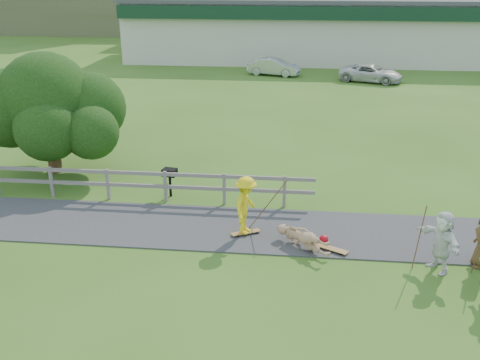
{
  "coord_description": "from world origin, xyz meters",
  "views": [
    {
      "loc": [
        2.26,
        -12.96,
        7.4
      ],
      "look_at": [
        0.67,
        2.0,
        1.42
      ],
      "focal_mm": 40.0,
      "sensor_mm": 36.0,
      "label": 1
    }
  ],
  "objects": [
    {
      "name": "car_silver",
      "position": [
        0.55,
        26.7,
        0.63
      ],
      "size": [
        4.02,
        2.27,
        1.26
      ],
      "primitive_type": "imported",
      "rotation": [
        0.0,
        0.0,
        1.31
      ],
      "color": "#B2B5BA",
      "rests_on": "ground"
    },
    {
      "name": "skater_rider",
      "position": [
        0.93,
        1.14,
        0.88
      ],
      "size": [
        0.91,
        1.26,
        1.76
      ],
      "primitive_type": "imported",
      "rotation": [
        0.0,
        0.0,
        1.32
      ],
      "color": "yellow",
      "rests_on": "ground"
    },
    {
      "name": "longboard_rider",
      "position": [
        0.93,
        1.14,
        0.05
      ],
      "size": [
        0.88,
        0.6,
        0.1
      ],
      "primitive_type": null,
      "rotation": [
        0.0,
        0.0,
        0.48
      ],
      "color": "brown",
      "rests_on": "ground"
    },
    {
      "name": "car_white",
      "position": [
        7.37,
        24.99,
        0.59
      ],
      "size": [
        4.69,
        3.24,
        1.19
      ],
      "primitive_type": "imported",
      "rotation": [
        0.0,
        0.0,
        1.24
      ],
      "color": "silver",
      "rests_on": "ground"
    },
    {
      "name": "strip_mall",
      "position": [
        4.0,
        34.94,
        2.58
      ],
      "size": [
        32.5,
        10.75,
        5.1
      ],
      "color": "beige",
      "rests_on": "ground"
    },
    {
      "name": "tree",
      "position": [
        -6.96,
        5.68,
        1.94
      ],
      "size": [
        5.59,
        5.59,
        3.87
      ],
      "primitive_type": null,
      "color": "black",
      "rests_on": "ground"
    },
    {
      "name": "path",
      "position": [
        0.0,
        1.5,
        0.02
      ],
      "size": [
        34.0,
        3.0,
        0.04
      ],
      "primitive_type": "cube",
      "color": "#323234",
      "rests_on": "ground"
    },
    {
      "name": "pole_spec_left",
      "position": [
        5.57,
        -0.26,
        0.92
      ],
      "size": [
        0.03,
        0.03,
        1.84
      ],
      "primitive_type": "cylinder",
      "color": "brown",
      "rests_on": "ground"
    },
    {
      "name": "longboard_fallen",
      "position": [
        3.41,
        0.4,
        0.05
      ],
      "size": [
        0.95,
        0.65,
        0.11
      ],
      "primitive_type": null,
      "rotation": [
        0.0,
        0.0,
        -0.49
      ],
      "color": "brown",
      "rests_on": "ground"
    },
    {
      "name": "skater_fallen",
      "position": [
        2.61,
        0.5,
        0.33
      ],
      "size": [
        1.51,
        1.61,
        0.65
      ],
      "primitive_type": "imported",
      "rotation": [
        0.0,
        0.0,
        0.84
      ],
      "color": "tan",
      "rests_on": "ground"
    },
    {
      "name": "spectator_d",
      "position": [
        6.14,
        -0.28,
        0.84
      ],
      "size": [
        1.12,
        1.62,
        1.68
      ],
      "primitive_type": "imported",
      "rotation": [
        0.0,
        0.0,
        5.16
      ],
      "color": "silver",
      "rests_on": "ground"
    },
    {
      "name": "pole_rider",
      "position": [
        1.53,
        1.54,
        0.99
      ],
      "size": [
        0.03,
        0.03,
        1.99
      ],
      "primitive_type": "cylinder",
      "color": "brown",
      "rests_on": "ground"
    },
    {
      "name": "helmet",
      "position": [
        3.21,
        0.85,
        0.14
      ],
      "size": [
        0.27,
        0.27,
        0.27
      ],
      "primitive_type": "sphere",
      "color": "#AF0C18",
      "rests_on": "ground"
    },
    {
      "name": "ground",
      "position": [
        0.0,
        0.0,
        0.0
      ],
      "size": [
        260.0,
        260.0,
        0.0
      ],
      "primitive_type": "plane",
      "color": "#365B1A",
      "rests_on": "ground"
    },
    {
      "name": "fence",
      "position": [
        -4.62,
        3.3,
        0.72
      ],
      "size": [
        15.05,
        0.1,
        1.1
      ],
      "color": "slate",
      "rests_on": "ground"
    },
    {
      "name": "pole_spec_right",
      "position": [
        7.06,
        -0.36,
        0.88
      ],
      "size": [
        0.03,
        0.03,
        1.76
      ],
      "primitive_type": "cylinder",
      "color": "brown",
      "rests_on": "ground"
    },
    {
      "name": "bbq",
      "position": [
        -1.95,
        3.77,
        0.51
      ],
      "size": [
        0.53,
        0.44,
        1.01
      ],
      "primitive_type": null,
      "rotation": [
        0.0,
        0.0,
        -0.19
      ],
      "color": "black",
      "rests_on": "ground"
    }
  ]
}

